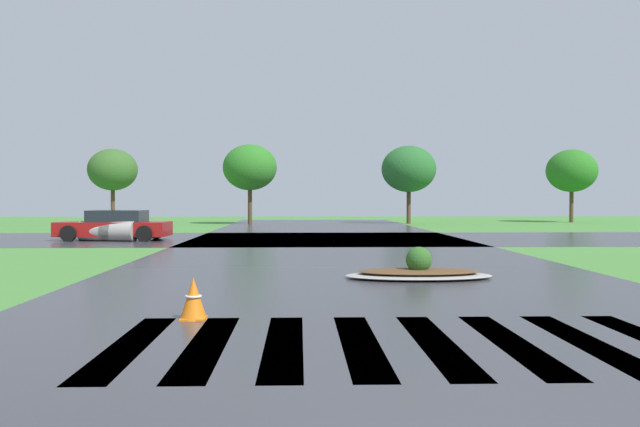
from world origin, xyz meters
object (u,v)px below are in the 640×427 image
object	(u,v)px
median_island	(419,272)
traffic_cone	(193,299)
drainage_pipe_stack	(108,231)
car_silver_hatch	(115,226)

from	to	relation	value
median_island	traffic_cone	distance (m)	6.34
drainage_pipe_stack	median_island	bearing A→B (deg)	-51.97
car_silver_hatch	drainage_pipe_stack	world-z (taller)	car_silver_hatch
traffic_cone	median_island	bearing A→B (deg)	50.20
median_island	drainage_pipe_stack	size ratio (longest dim) A/B	1.32
median_island	traffic_cone	xyz separation A→B (m)	(-4.06, -4.87, 0.15)
drainage_pipe_stack	traffic_cone	world-z (taller)	drainage_pipe_stack
median_island	traffic_cone	size ratio (longest dim) A/B	5.26
median_island	car_silver_hatch	size ratio (longest dim) A/B	0.70
median_island	traffic_cone	world-z (taller)	median_island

